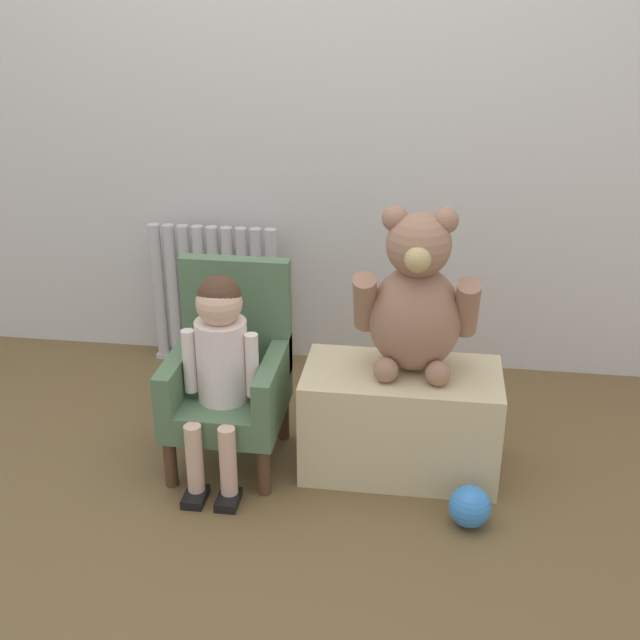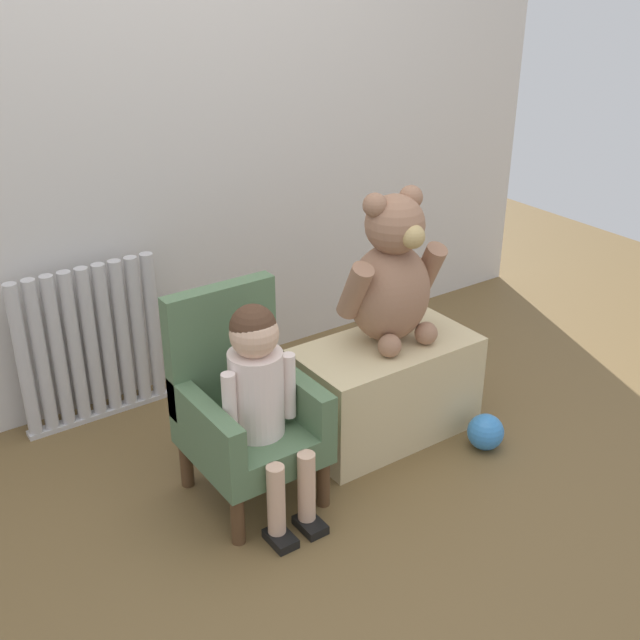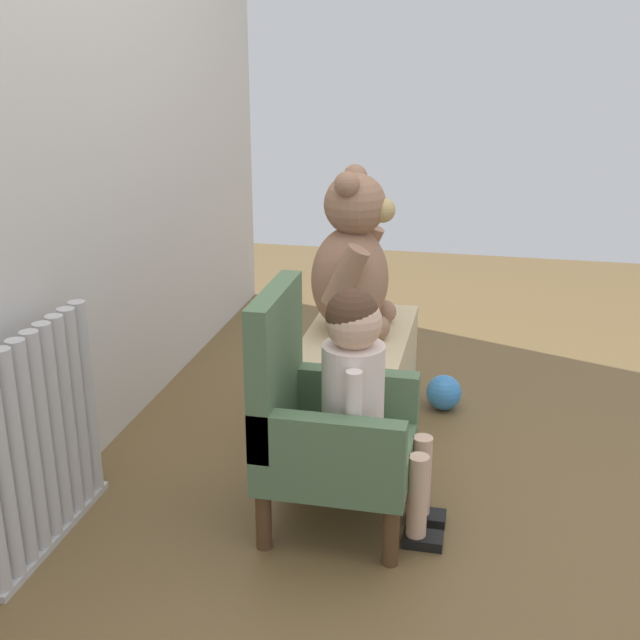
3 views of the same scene
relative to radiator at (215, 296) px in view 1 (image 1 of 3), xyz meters
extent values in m
plane|color=brown|center=(0.39, -1.17, -0.30)|extent=(6.00, 6.00, 0.00)
cube|color=beige|center=(0.39, 0.12, 0.90)|extent=(3.80, 0.05, 2.40)
cylinder|color=#BCB9BA|center=(-0.25, 0.00, 0.01)|extent=(0.05, 0.05, 0.59)
cylinder|color=#BCB9BA|center=(-0.19, 0.00, 0.01)|extent=(0.05, 0.05, 0.59)
cylinder|color=#BCB9BA|center=(-0.12, 0.00, 0.01)|extent=(0.05, 0.05, 0.59)
cylinder|color=#BCB9BA|center=(-0.06, 0.00, 0.01)|extent=(0.05, 0.05, 0.59)
cylinder|color=#BCB9BA|center=(0.00, 0.00, 0.01)|extent=(0.05, 0.05, 0.59)
cylinder|color=#BCB9BA|center=(0.06, 0.00, 0.01)|extent=(0.05, 0.05, 0.59)
cylinder|color=#BCB9BA|center=(0.12, 0.00, 0.01)|extent=(0.05, 0.05, 0.59)
cylinder|color=#BCB9BA|center=(0.19, 0.00, 0.01)|extent=(0.05, 0.05, 0.59)
cylinder|color=#BCB9BA|center=(0.25, 0.00, 0.01)|extent=(0.05, 0.05, 0.59)
cube|color=#BCB9BA|center=(0.00, 0.00, -0.29)|extent=(0.56, 0.05, 0.02)
cube|color=#506D4B|center=(0.24, -0.76, -0.08)|extent=(0.38, 0.41, 0.10)
cube|color=#506D4B|center=(0.24, -0.58, 0.18)|extent=(0.38, 0.06, 0.42)
cube|color=#506D4B|center=(0.08, -0.76, 0.04)|extent=(0.06, 0.41, 0.14)
cube|color=#506D4B|center=(0.40, -0.76, 0.04)|extent=(0.06, 0.41, 0.14)
cylinder|color=#4C331E|center=(0.08, -0.93, -0.22)|extent=(0.04, 0.04, 0.17)
cylinder|color=#4C331E|center=(0.40, -0.93, -0.22)|extent=(0.04, 0.04, 0.17)
cylinder|color=#4C331E|center=(0.08, -0.58, -0.22)|extent=(0.04, 0.04, 0.17)
cylinder|color=#4C331E|center=(0.40, -0.58, -0.22)|extent=(0.04, 0.04, 0.17)
cylinder|color=silver|center=(0.24, -0.80, 0.11)|extent=(0.17, 0.17, 0.28)
sphere|color=#D8AD8E|center=(0.24, -0.80, 0.31)|extent=(0.15, 0.15, 0.15)
sphere|color=#472D1E|center=(0.24, -0.79, 0.33)|extent=(0.14, 0.14, 0.14)
cylinder|color=#D8AD8E|center=(0.19, -0.99, -0.15)|extent=(0.06, 0.06, 0.24)
cube|color=black|center=(0.19, -1.01, -0.29)|extent=(0.07, 0.11, 0.03)
cylinder|color=#D8AD8E|center=(0.30, -0.99, -0.15)|extent=(0.06, 0.06, 0.24)
cube|color=black|center=(0.30, -1.01, -0.29)|extent=(0.07, 0.11, 0.03)
cylinder|color=silver|center=(0.14, -0.82, 0.11)|extent=(0.04, 0.04, 0.22)
cylinder|color=silver|center=(0.35, -0.82, 0.11)|extent=(0.04, 0.04, 0.22)
cube|color=#CFB989|center=(0.83, -0.71, -0.12)|extent=(0.66, 0.35, 0.37)
ellipsoid|color=#966B51|center=(0.86, -0.68, 0.24)|extent=(0.30, 0.26, 0.36)
sphere|color=#966B51|center=(0.86, -0.69, 0.50)|extent=(0.21, 0.21, 0.21)
sphere|color=tan|center=(0.86, -0.78, 0.48)|extent=(0.08, 0.08, 0.08)
sphere|color=#966B51|center=(0.78, -0.68, 0.58)|extent=(0.08, 0.08, 0.08)
sphere|color=#966B51|center=(0.94, -0.68, 0.58)|extent=(0.08, 0.08, 0.08)
cylinder|color=#966B51|center=(0.70, -0.69, 0.30)|extent=(0.08, 0.16, 0.22)
cylinder|color=#966B51|center=(1.02, -0.69, 0.30)|extent=(0.08, 0.16, 0.22)
sphere|color=#966B51|center=(0.78, -0.79, 0.10)|extent=(0.08, 0.08, 0.08)
sphere|color=#966B51|center=(0.94, -0.79, 0.10)|extent=(0.08, 0.08, 0.08)
sphere|color=#377FCB|center=(1.06, -1.00, -0.24)|extent=(0.13, 0.13, 0.13)
camera|label=1|loc=(0.89, -3.08, 1.28)|focal=45.00mm
camera|label=2|loc=(-0.81, -2.65, 1.38)|focal=45.00mm
camera|label=3|loc=(-1.71, -1.13, 1.01)|focal=45.00mm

